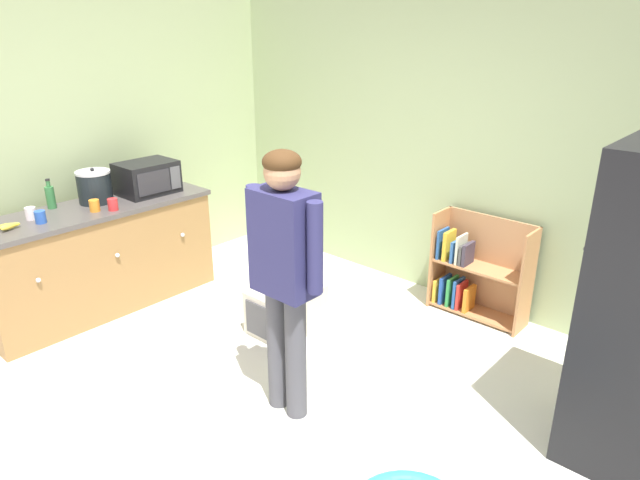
# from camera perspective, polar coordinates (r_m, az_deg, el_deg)

# --- Properties ---
(ground_plane) EXTENTS (12.00, 12.00, 0.00)m
(ground_plane) POSITION_cam_1_polar(r_m,az_deg,el_deg) (3.68, -5.13, -17.92)
(ground_plane) COLOR silver
(ground_plane) RESTS_ON ground
(back_wall) EXTENTS (5.20, 0.06, 2.70)m
(back_wall) POSITION_cam_1_polar(r_m,az_deg,el_deg) (4.84, 15.02, 8.96)
(back_wall) COLOR #9DB07F
(back_wall) RESTS_ON ground
(left_side_wall) EXTENTS (0.06, 2.99, 2.70)m
(left_side_wall) POSITION_cam_1_polar(r_m,az_deg,el_deg) (5.56, -18.50, 10.11)
(left_side_wall) COLOR #9FB27F
(left_side_wall) RESTS_ON ground
(kitchen_counter) EXTENTS (0.65, 1.93, 0.90)m
(kitchen_counter) POSITION_cam_1_polar(r_m,az_deg,el_deg) (5.13, -21.37, -1.65)
(kitchen_counter) COLOR olive
(kitchen_counter) RESTS_ON ground
(bookshelf) EXTENTS (0.80, 0.28, 0.85)m
(bookshelf) POSITION_cam_1_polar(r_m,az_deg,el_deg) (4.88, 15.41, -3.15)
(bookshelf) COLOR #B97D4D
(bookshelf) RESTS_ON ground
(standing_person) EXTENTS (0.57, 0.22, 1.68)m
(standing_person) POSITION_cam_1_polar(r_m,az_deg,el_deg) (3.27, -3.62, -2.39)
(standing_person) COLOR #4A4A52
(standing_person) RESTS_ON ground
(pet_carrier) EXTENTS (0.42, 0.55, 0.36)m
(pet_carrier) POSITION_cam_1_polar(r_m,az_deg,el_deg) (4.53, -3.47, -6.98)
(pet_carrier) COLOR beige
(pet_carrier) RESTS_ON ground
(microwave) EXTENTS (0.37, 0.48, 0.28)m
(microwave) POSITION_cam_1_polar(r_m,az_deg,el_deg) (5.20, -17.06, 6.04)
(microwave) COLOR black
(microwave) RESTS_ON kitchen_counter
(crock_pot) EXTENTS (0.28, 0.28, 0.30)m
(crock_pot) POSITION_cam_1_polar(r_m,az_deg,el_deg) (5.07, -21.81, 5.02)
(crock_pot) COLOR black
(crock_pot) RESTS_ON kitchen_counter
(banana_bunch) EXTENTS (0.12, 0.16, 0.04)m
(banana_bunch) POSITION_cam_1_polar(r_m,az_deg,el_deg) (4.69, -28.88, 1.25)
(banana_bunch) COLOR yellow
(banana_bunch) RESTS_ON kitchen_counter
(green_glass_bottle) EXTENTS (0.07, 0.07, 0.25)m
(green_glass_bottle) POSITION_cam_1_polar(r_m,az_deg,el_deg) (5.06, -25.58, 3.99)
(green_glass_bottle) COLOR #33753D
(green_glass_bottle) RESTS_ON kitchen_counter
(white_cup) EXTENTS (0.08, 0.08, 0.09)m
(white_cup) POSITION_cam_1_polar(r_m,az_deg,el_deg) (4.85, -27.19, 2.41)
(white_cup) COLOR white
(white_cup) RESTS_ON kitchen_counter
(red_cup) EXTENTS (0.08, 0.08, 0.09)m
(red_cup) POSITION_cam_1_polar(r_m,az_deg,el_deg) (4.83, -20.20, 3.39)
(red_cup) COLOR red
(red_cup) RESTS_ON kitchen_counter
(orange_cup) EXTENTS (0.08, 0.08, 0.09)m
(orange_cup) POSITION_cam_1_polar(r_m,az_deg,el_deg) (4.85, -21.82, 3.25)
(orange_cup) COLOR orange
(orange_cup) RESTS_ON kitchen_counter
(blue_cup) EXTENTS (0.08, 0.08, 0.09)m
(blue_cup) POSITION_cam_1_polar(r_m,az_deg,el_deg) (4.73, -26.41, 2.10)
(blue_cup) COLOR blue
(blue_cup) RESTS_ON kitchen_counter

